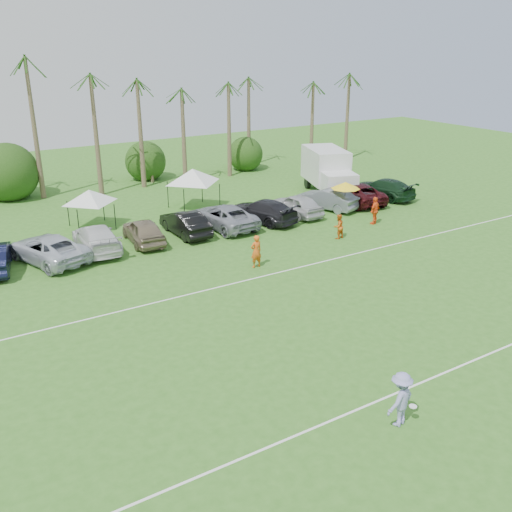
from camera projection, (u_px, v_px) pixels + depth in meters
ground at (419, 431)px, 19.09m from camera, size 120.00×120.00×0.00m
field_lines at (284, 333)px, 25.43m from camera, size 80.00×12.10×0.01m
palm_tree_4 at (27, 105)px, 44.60m from camera, size 2.40×2.40×8.90m
palm_tree_5 at (77, 91)px, 46.26m from camera, size 2.40×2.40×9.90m
palm_tree_6 at (123, 78)px, 47.92m from camera, size 2.40×2.40×10.90m
palm_tree_7 at (167, 66)px, 49.59m from camera, size 2.40×2.40×11.90m
palm_tree_8 at (218, 94)px, 52.98m from camera, size 2.40×2.40×8.90m
palm_tree_9 at (263, 82)px, 55.14m from camera, size 2.40×2.40×9.90m
palm_tree_10 at (305, 72)px, 57.29m from camera, size 2.40×2.40×10.90m
palm_tree_11 at (337, 62)px, 58.96m from camera, size 2.40×2.40×11.90m
bush_tree_1 at (8, 177)px, 46.43m from camera, size 4.00×4.00×4.00m
bush_tree_2 at (147, 161)px, 52.35m from camera, size 4.00×4.00×4.00m
bush_tree_3 at (241, 150)px, 57.28m from camera, size 4.00×4.00×4.00m
sideline_player_a at (256, 251)px, 32.50m from camera, size 0.71×0.47×1.92m
sideline_player_b at (338, 227)px, 37.25m from camera, size 0.87×0.71×1.64m
sideline_player_c at (375, 211)px, 40.12m from camera, size 1.25×0.84×1.97m
box_truck at (329, 171)px, 47.61m from camera, size 4.94×7.62×3.68m
canopy_tent_left at (89, 190)px, 38.71m from camera, size 3.90×3.90×3.16m
canopy_tent_right at (192, 169)px, 42.84m from camera, size 4.55×4.55×3.69m
market_umbrella at (346, 185)px, 42.11m from camera, size 2.17×2.17×2.42m
frisbee_player at (401, 399)px, 19.11m from camera, size 1.42×1.01×1.99m
parked_car_2 at (48, 249)px, 33.35m from camera, size 4.29×6.32×1.61m
parked_car_3 at (96, 238)px, 35.15m from camera, size 2.67×5.70×1.61m
parked_car_4 at (144, 231)px, 36.44m from camera, size 2.33×4.87×1.61m
parked_car_5 at (185, 223)px, 38.01m from camera, size 1.77×4.90×1.61m
parked_car_6 at (224, 216)px, 39.46m from camera, size 3.00×5.93×1.61m
parked_car_7 at (263, 211)px, 40.74m from camera, size 3.59×5.93×1.61m
parked_car_8 at (297, 205)px, 42.17m from camera, size 2.04×4.77×1.61m
parked_car_9 at (327, 199)px, 43.77m from camera, size 3.13×5.16×1.61m
parked_car_10 at (355, 193)px, 45.36m from camera, size 3.34×6.06×1.61m
parked_car_11 at (383, 188)px, 46.82m from camera, size 3.05×5.81×1.61m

